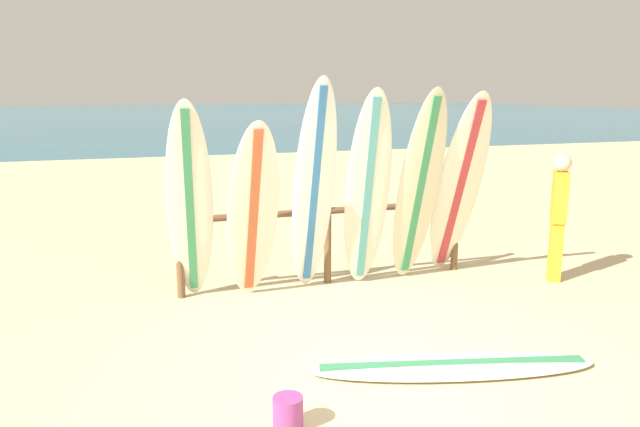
# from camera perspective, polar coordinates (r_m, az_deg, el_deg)

# --- Properties ---
(ground_plane) EXTENTS (120.00, 120.00, 0.00)m
(ground_plane) POSITION_cam_1_polar(r_m,az_deg,el_deg) (5.05, 6.74, -15.99)
(ground_plane) COLOR beige
(ocean_water) EXTENTS (120.00, 80.00, 0.01)m
(ocean_water) POSITION_cam_1_polar(r_m,az_deg,el_deg) (62.12, -16.48, 9.05)
(ocean_water) COLOR teal
(ocean_water) RESTS_ON ground
(surfboard_rack) EXTENTS (3.65, 0.09, 1.05)m
(surfboard_rack) POSITION_cam_1_polar(r_m,az_deg,el_deg) (7.29, 0.73, -1.28)
(surfboard_rack) COLOR brown
(surfboard_rack) RESTS_ON ground
(surfboard_leaning_far_left) EXTENTS (0.58, 0.80, 2.27)m
(surfboard_leaning_far_left) POSITION_cam_1_polar(r_m,az_deg,el_deg) (6.61, -12.29, 0.91)
(surfboard_leaning_far_left) COLOR white
(surfboard_leaning_far_left) RESTS_ON ground
(surfboard_leaning_left) EXTENTS (0.59, 0.79, 2.06)m
(surfboard_leaning_left) POSITION_cam_1_polar(r_m,az_deg,el_deg) (6.56, -6.42, 0.07)
(surfboard_leaning_left) COLOR white
(surfboard_leaning_left) RESTS_ON ground
(surfboard_leaning_center_left) EXTENTS (0.48, 0.78, 2.50)m
(surfboard_leaning_center_left) POSITION_cam_1_polar(r_m,az_deg,el_deg) (6.76, -0.58, 2.41)
(surfboard_leaning_center_left) COLOR white
(surfboard_leaning_center_left) RESTS_ON ground
(surfboard_leaning_center) EXTENTS (0.61, 0.80, 2.38)m
(surfboard_leaning_center) POSITION_cam_1_polar(r_m,az_deg,el_deg) (6.93, 4.53, 2.10)
(surfboard_leaning_center) COLOR silver
(surfboard_leaning_center) RESTS_ON ground
(surfboard_leaning_center_right) EXTENTS (0.57, 0.80, 2.39)m
(surfboard_leaning_center_right) POSITION_cam_1_polar(r_m,az_deg,el_deg) (7.21, 9.40, 2.38)
(surfboard_leaning_center_right) COLOR beige
(surfboard_leaning_center_right) RESTS_ON ground
(surfboard_leaning_right) EXTENTS (0.65, 1.06, 2.35)m
(surfboard_leaning_right) POSITION_cam_1_polar(r_m,az_deg,el_deg) (7.55, 13.09, 2.49)
(surfboard_leaning_right) COLOR white
(surfboard_leaning_right) RESTS_ON ground
(surfboard_lying_on_sand) EXTENTS (2.53, 1.12, 0.08)m
(surfboard_lying_on_sand) POSITION_cam_1_polar(r_m,az_deg,el_deg) (5.38, 12.51, -13.99)
(surfboard_lying_on_sand) COLOR white
(surfboard_lying_on_sand) RESTS_ON ground
(beachgoer_standing) EXTENTS (0.27, 0.30, 1.58)m
(beachgoer_standing) POSITION_cam_1_polar(r_m,az_deg,el_deg) (7.91, 21.76, 0.14)
(beachgoer_standing) COLOR gold
(beachgoer_standing) RESTS_ON ground
(sand_bucket) EXTENTS (0.22, 0.22, 0.24)m
(sand_bucket) POSITION_cam_1_polar(r_m,az_deg,el_deg) (4.43, -3.07, -18.43)
(sand_bucket) COLOR #A53F8C
(sand_bucket) RESTS_ON ground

